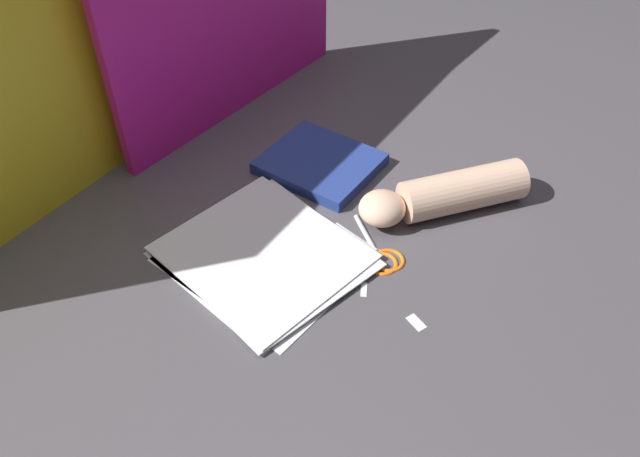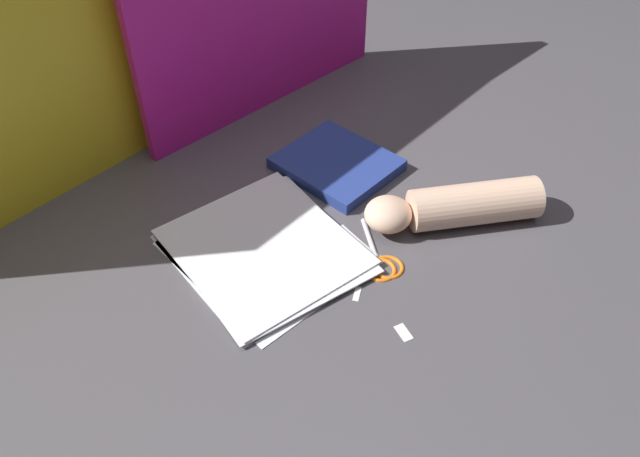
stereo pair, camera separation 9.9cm
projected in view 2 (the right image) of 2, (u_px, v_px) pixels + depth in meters
The scene contains 9 objects.
ground_plane at pixel (333, 248), 1.05m from camera, with size 6.00×6.00×0.00m, color #4C494F.
backdrop_panel_left at pixel (73, 26), 1.02m from camera, with size 0.83×0.19×0.56m.
backdrop_panel_center at pixel (263, 1), 1.22m from camera, with size 0.60×0.10×0.45m.
paper_stack at pixel (265, 249), 1.04m from camera, with size 0.29×0.32×0.01m.
book_closed at pixel (337, 164), 1.19m from camera, with size 0.21×0.23×0.02m.
scissors at pixel (379, 259), 1.02m from camera, with size 0.10×0.15×0.01m.
hand_forearm at pixel (455, 206), 1.07m from camera, with size 0.31×0.21×0.07m.
paper_scrap_near at pixel (404, 332), 0.92m from camera, with size 0.02×0.03×0.00m.
paper_scrap_mid at pixel (357, 294), 0.97m from camera, with size 0.03×0.03×0.00m.
Camera 2 is at (-0.46, -0.57, 0.75)m, focal length 35.00 mm.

